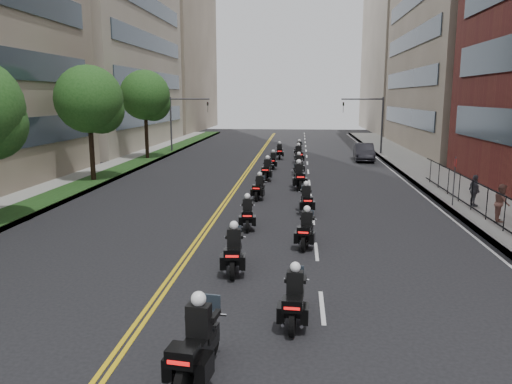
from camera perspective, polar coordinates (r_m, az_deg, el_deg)
sidewalk_right at (r=34.65m, az=20.83°, el=0.89°), size 4.00×90.00×0.15m
sidewalk_left at (r=36.35m, az=-18.60°, el=1.47°), size 4.00×90.00×0.15m
grass_strip at (r=36.02m, az=-17.44°, el=1.61°), size 2.00×90.00×0.04m
building_right_tan at (r=59.72m, az=24.88°, el=18.92°), size 15.11×28.00×30.00m
building_right_far at (r=88.23m, az=18.07°, el=15.13°), size 15.00×28.00×26.00m
building_left_far at (r=89.59m, az=-11.30°, el=15.37°), size 16.00×28.00×26.00m
street_trees at (r=29.74m, az=-22.42°, el=9.06°), size 4.40×38.40×7.98m
traffic_signal_right at (r=50.38m, az=13.16°, el=8.37°), size 4.09×0.20×5.60m
traffic_signal_left at (r=51.33m, az=-8.67°, el=8.57°), size 4.09×0.20×5.60m
motorcycle_0 at (r=10.55m, az=-6.76°, el=-17.08°), size 0.75×2.46×1.82m
motorcycle_1 at (r=12.82m, az=4.41°, el=-12.23°), size 0.54×2.16×1.59m
motorcycle_2 at (r=16.33m, az=-2.54°, el=-6.92°), size 0.59×2.29×1.69m
motorcycle_3 at (r=19.13m, az=5.75°, el=-4.43°), size 0.65×2.13×1.58m
motorcycle_4 at (r=21.59m, az=-0.99°, el=-2.64°), size 0.57×2.09×1.54m
motorcycle_5 at (r=24.63m, az=5.76°, el=-0.97°), size 0.56×2.14×1.58m
motorcycle_6 at (r=27.77m, az=0.37°, el=0.40°), size 0.61×2.07×1.53m
motorcycle_7 at (r=30.89m, az=4.91°, el=1.66°), size 0.71×2.50×1.84m
motorcycle_8 at (r=34.06m, az=1.29°, el=2.46°), size 0.60×2.31×1.70m
motorcycle_9 at (r=36.88m, az=4.92°, el=3.04°), size 0.57×2.23×1.65m
motorcycle_10 at (r=39.45m, az=1.96°, el=3.51°), size 0.48×2.06×1.52m
motorcycle_11 at (r=42.83m, az=4.88°, el=4.19°), size 0.71×2.39×1.77m
motorcycle_12 at (r=46.04m, az=2.70°, el=4.60°), size 0.55×2.16×1.59m
motorcycle_13 at (r=48.54m, az=4.93°, el=4.89°), size 0.64×2.15×1.59m
parked_sedan at (r=45.62m, az=12.23°, el=4.48°), size 1.80×4.71×1.53m
pedestrian_b at (r=24.75m, az=26.26°, el=-1.11°), size 0.80×0.94×1.69m
pedestrian_c at (r=27.56m, az=23.69°, el=0.15°), size 0.53×1.00×1.62m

